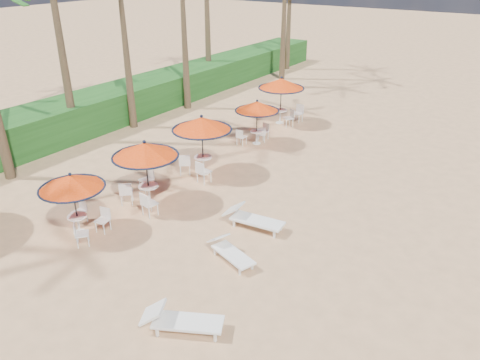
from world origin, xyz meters
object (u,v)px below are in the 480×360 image
object	(u,v)px
station_0	(74,189)
lounger_far	(251,218)
station_2	(201,130)
lounger_mid	(229,251)
station_4	(283,88)
lounger_near	(179,320)
station_3	(257,111)
station_1	(144,158)

from	to	relation	value
station_0	lounger_far	world-z (taller)	station_0
station_2	station_0	bearing A→B (deg)	-94.17
station_0	lounger_mid	distance (m)	5.55
station_4	lounger_far	xyz separation A→B (m)	(4.74, -10.47, -1.68)
station_2	lounger_mid	world-z (taller)	station_2
lounger_near	lounger_far	size ratio (longest dim) A/B	0.95
lounger_near	lounger_far	bearing A→B (deg)	75.94
station_3	lounger_far	bearing A→B (deg)	-58.85
station_2	station_4	distance (m)	7.93
station_2	lounger_mid	bearing A→B (deg)	-44.22
station_1	station_4	size ratio (longest dim) A/B	0.97
station_0	station_2	bearing A→B (deg)	85.83
station_1	station_0	bearing A→B (deg)	-98.13
station_4	station_1	bearing A→B (deg)	-87.50
station_3	lounger_mid	xyz separation A→B (m)	(4.70, -8.98, -1.37)
station_4	lounger_mid	world-z (taller)	station_4
station_0	lounger_near	xyz separation A→B (m)	(5.89, -1.64, -1.32)
station_1	station_4	distance (m)	11.23
station_2	station_3	world-z (taller)	station_2
lounger_far	station_1	bearing A→B (deg)	-176.71
lounger_near	station_2	bearing A→B (deg)	97.56
station_4	lounger_mid	bearing A→B (deg)	-67.31
station_3	lounger_near	distance (m)	13.47
station_4	lounger_mid	distance (m)	13.63
station_4	lounger_far	distance (m)	11.61
lounger_far	lounger_near	bearing A→B (deg)	-83.48
station_0	station_2	size ratio (longest dim) A/B	0.85
station_1	station_2	world-z (taller)	station_2
station_4	lounger_mid	size ratio (longest dim) A/B	1.37
station_3	lounger_mid	size ratio (longest dim) A/B	1.18
lounger_near	station_1	bearing A→B (deg)	113.29
station_2	lounger_mid	xyz separation A→B (m)	(4.68, -4.56, -1.73)
station_0	lounger_near	size ratio (longest dim) A/B	1.06
station_1	station_3	xyz separation A→B (m)	(0.03, 7.73, -0.22)
station_0	station_1	world-z (taller)	station_1
station_0	station_1	distance (m)	2.90
station_1	station_3	size ratio (longest dim) A/B	1.13
station_3	lounger_mid	world-z (taller)	station_3
station_1	lounger_near	distance (m)	7.27
station_1	lounger_far	world-z (taller)	station_1
lounger_mid	lounger_near	bearing A→B (deg)	-58.13
station_2	station_4	bearing A→B (deg)	93.84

